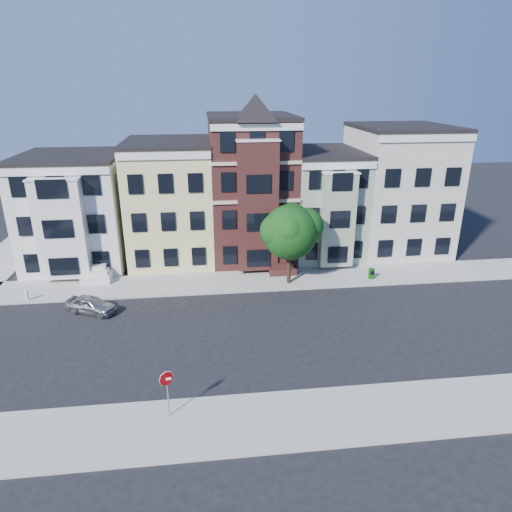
{
  "coord_description": "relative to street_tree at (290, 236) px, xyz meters",
  "views": [
    {
      "loc": [
        -4.24,
        -24.83,
        14.72
      ],
      "look_at": [
        -0.96,
        2.66,
        4.2
      ],
      "focal_mm": 32.0,
      "sensor_mm": 36.0,
      "label": 1
    }
  ],
  "objects": [
    {
      "name": "near_sidewalk",
      "position": [
        -2.14,
        -15.15,
        -3.9
      ],
      "size": [
        60.0,
        4.0,
        0.15
      ],
      "primitive_type": "cube",
      "color": "#9E9B93",
      "rests_on": "ground"
    },
    {
      "name": "fire_hydrant",
      "position": [
        -19.14,
        -0.85,
        -3.51
      ],
      "size": [
        0.29,
        0.29,
        0.64
      ],
      "primitive_type": "cylinder",
      "rotation": [
        0.0,
        0.0,
        0.33
      ],
      "color": "silver",
      "rests_on": "far_sidewalk"
    },
    {
      "name": "ground",
      "position": [
        -2.14,
        -7.15,
        -3.98
      ],
      "size": [
        120.0,
        120.0,
        0.0
      ],
      "primitive_type": "plane",
      "color": "black"
    },
    {
      "name": "house_white",
      "position": [
        -17.14,
        7.35,
        0.52
      ],
      "size": [
        8.0,
        9.0,
        9.0
      ],
      "primitive_type": "cube",
      "color": "silver",
      "rests_on": "ground"
    },
    {
      "name": "house_brown",
      "position": [
        -2.14,
        7.35,
        2.02
      ],
      "size": [
        7.0,
        9.0,
        12.0
      ],
      "primitive_type": "cube",
      "color": "#3A1A17",
      "rests_on": "ground"
    },
    {
      "name": "house_yellow",
      "position": [
        -9.14,
        7.35,
        1.02
      ],
      "size": [
        7.0,
        9.0,
        10.0
      ],
      "primitive_type": "cube",
      "color": "beige",
      "rests_on": "ground"
    },
    {
      "name": "stop_sign",
      "position": [
        -8.36,
        -14.33,
        -2.45
      ],
      "size": [
        0.77,
        0.22,
        2.77
      ],
      "primitive_type": null,
      "rotation": [
        0.0,
        0.0,
        0.15
      ],
      "color": "#A40004",
      "rests_on": "near_sidewalk"
    },
    {
      "name": "house_cream",
      "position": [
        11.36,
        7.35,
        1.52
      ],
      "size": [
        8.0,
        9.0,
        11.0
      ],
      "primitive_type": "cube",
      "color": "beige",
      "rests_on": "ground"
    },
    {
      "name": "far_sidewalk",
      "position": [
        -2.14,
        0.85,
        -3.9
      ],
      "size": [
        60.0,
        4.0,
        0.15
      ],
      "primitive_type": "cube",
      "color": "#9E9B93",
      "rests_on": "ground"
    },
    {
      "name": "house_green",
      "position": [
        4.36,
        7.35,
        0.52
      ],
      "size": [
        6.0,
        9.0,
        9.0
      ],
      "primitive_type": "cube",
      "color": "gray",
      "rests_on": "ground"
    },
    {
      "name": "parked_car",
      "position": [
        -14.25,
        -3.02,
        -3.38
      ],
      "size": [
        3.78,
        2.74,
        1.2
      ],
      "primitive_type": "imported",
      "rotation": [
        0.0,
        0.0,
        1.14
      ],
      "color": "#A3A5AA",
      "rests_on": "ground"
    },
    {
      "name": "street_tree",
      "position": [
        0.0,
        0.0,
        0.0
      ],
      "size": [
        7.31,
        7.31,
        7.66
      ],
      "primitive_type": null,
      "rotation": [
        0.0,
        0.0,
        -0.12
      ],
      "color": "#154F13",
      "rests_on": "far_sidewalk"
    },
    {
      "name": "newspaper_box",
      "position": [
        6.67,
        -0.01,
        -3.4
      ],
      "size": [
        0.41,
        0.37,
        0.86
      ],
      "primitive_type": "cube",
      "rotation": [
        0.0,
        0.0,
        -0.08
      ],
      "color": "#0A540F",
      "rests_on": "far_sidewalk"
    }
  ]
}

